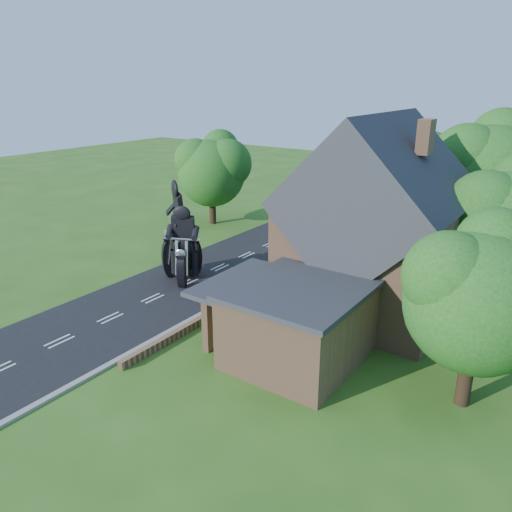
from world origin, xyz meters
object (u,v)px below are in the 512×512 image
Objects in this scene: garden_wall at (265,284)px; motorcycle_lead at (186,272)px; annex at (296,322)px; house at (376,231)px; motorcycle_follow at (182,262)px.

motorcycle_lead reaches higher than garden_wall.
annex is 10.47m from motorcycle_lead.
annex is at bearing 136.39° from motorcycle_lead.
motorcycle_follow is at bearing -168.38° from house.
house reaches higher than garden_wall.
motorcycle_lead is at bearing -151.60° from garden_wall.
motorcycle_lead is at bearing -162.49° from house.
house is 12.30m from motorcycle_follow.
annex reaches higher than garden_wall.
annex is 3.60× the size of motorcycle_follow.
motorcycle_follow is (-5.37, -1.38, 0.71)m from garden_wall.
motorcycle_lead is (-4.24, -2.29, 0.53)m from garden_wall.
garden_wall is 8.19m from annex.
garden_wall is at bearing -130.45° from motorcycle_follow.
motorcycle_lead is (-9.80, 3.51, -1.04)m from annex.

